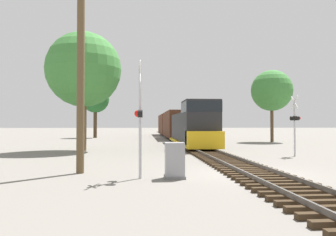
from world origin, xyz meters
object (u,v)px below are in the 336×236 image
at_px(crossing_signal_far, 295,120).
at_px(tree_deep_background, 95,99).
at_px(utility_pole, 81,60).
at_px(tree_far_right, 84,70).
at_px(freight_train, 175,125).
at_px(crossing_signal_near, 140,115).
at_px(tree_mid_background, 272,91).
at_px(relay_cabinet, 175,161).

bearing_deg(crossing_signal_far, tree_deep_background, 25.98).
xyz_separation_m(utility_pole, tree_far_right, (-2.13, 12.68, 1.65)).
bearing_deg(utility_pole, freight_train, 77.52).
distance_m(crossing_signal_near, tree_mid_background, 31.15).
xyz_separation_m(freight_train, crossing_signal_far, (5.58, -27.41, 0.42)).
bearing_deg(freight_train, utility_pole, -102.48).
height_order(relay_cabinet, tree_far_right, tree_far_right).
bearing_deg(tree_mid_background, freight_train, 140.13).
xyz_separation_m(crossing_signal_near, tree_mid_background, (16.16, 26.35, 3.83)).
xyz_separation_m(relay_cabinet, tree_mid_background, (14.74, 26.44, 5.68)).
distance_m(tree_far_right, tree_deep_background, 26.79).
distance_m(relay_cabinet, tree_mid_background, 30.80).
bearing_deg(crossing_signal_far, tree_mid_background, -20.57).
bearing_deg(tree_deep_background, tree_far_right, -83.89).
height_order(utility_pole, tree_deep_background, utility_pole).
bearing_deg(freight_train, tree_far_right, -114.31).
distance_m(freight_train, tree_mid_background, 15.30).
height_order(crossing_signal_far, tree_far_right, tree_far_right).
relative_size(crossing_signal_near, tree_deep_background, 0.54).
distance_m(crossing_signal_near, relay_cabinet, 2.33).
relative_size(relay_cabinet, tree_far_right, 0.15).
height_order(freight_train, tree_far_right, tree_far_right).
xyz_separation_m(crossing_signal_near, utility_pole, (-2.65, 1.64, 2.52)).
relative_size(crossing_signal_far, tree_mid_background, 0.46).
distance_m(freight_train, utility_pole, 35.07).
distance_m(crossing_signal_far, utility_pole, 14.98).
distance_m(freight_train, relay_cabinet, 36.03).
bearing_deg(tree_far_right, tree_deep_background, 96.11).
bearing_deg(tree_far_right, crossing_signal_far, -21.36).
relative_size(relay_cabinet, tree_mid_background, 0.16).
distance_m(relay_cabinet, tree_deep_background, 42.40).
distance_m(freight_train, crossing_signal_far, 27.97).
bearing_deg(crossing_signal_near, tree_deep_background, -169.83).
bearing_deg(crossing_signal_near, utility_pole, -122.12).
relative_size(freight_train, tree_far_right, 4.95).
bearing_deg(tree_mid_background, utility_pole, -127.27).
bearing_deg(freight_train, relay_cabinet, -95.56).
relative_size(freight_train, crossing_signal_near, 10.35).
relative_size(utility_pole, tree_mid_background, 1.11).
xyz_separation_m(relay_cabinet, tree_deep_background, (-9.05, 41.04, 5.60)).
height_order(crossing_signal_far, utility_pole, utility_pole).
bearing_deg(relay_cabinet, tree_far_right, 113.27).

